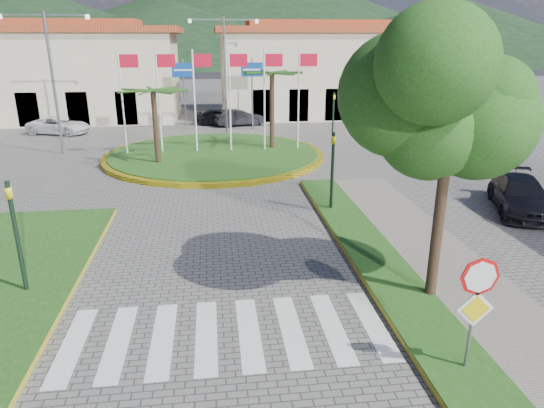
{
  "coord_description": "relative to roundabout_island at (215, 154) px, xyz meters",
  "views": [
    {
      "loc": [
        -0.07,
        -5.8,
        6.56
      ],
      "look_at": [
        1.64,
        8.0,
        1.8
      ],
      "focal_mm": 32.0,
      "sensor_mm": 36.0,
      "label": 1
    }
  ],
  "objects": [
    {
      "name": "sidewalk_right",
      "position": [
        6.0,
        -20.0,
        -0.1
      ],
      "size": [
        4.0,
        28.0,
        0.15
      ],
      "primitive_type": "cube",
      "color": "gray",
      "rests_on": "ground"
    },
    {
      "name": "verge_right",
      "position": [
        4.8,
        -20.0,
        -0.08
      ],
      "size": [
        1.6,
        28.0,
        0.18
      ],
      "primitive_type": "cube",
      "color": "#1D4513",
      "rests_on": "ground"
    },
    {
      "name": "crosswalk",
      "position": [
        -0.0,
        -18.0,
        -0.17
      ],
      "size": [
        8.0,
        3.0,
        0.01
      ],
      "primitive_type": "cube",
      "color": "silver",
      "rests_on": "ground"
    },
    {
      "name": "roundabout_island",
      "position": [
        0.0,
        0.0,
        0.0
      ],
      "size": [
        12.7,
        12.7,
        6.0
      ],
      "color": "yellow",
      "rests_on": "ground"
    },
    {
      "name": "stop_sign",
      "position": [
        4.9,
        -20.04,
        1.62
      ],
      "size": [
        0.8,
        0.11,
        2.65
      ],
      "color": "slate",
      "rests_on": "ground"
    },
    {
      "name": "deciduous_tree",
      "position": [
        5.5,
        -17.0,
        5.0
      ],
      "size": [
        3.6,
        3.6,
        6.8
      ],
      "color": "black",
      "rests_on": "ground"
    },
    {
      "name": "traffic_light_left",
      "position": [
        -5.2,
        -15.5,
        1.77
      ],
      "size": [
        0.15,
        0.18,
        3.2
      ],
      "color": "black",
      "rests_on": "ground"
    },
    {
      "name": "traffic_light_right",
      "position": [
        4.5,
        -10.0,
        1.77
      ],
      "size": [
        0.15,
        0.18,
        3.2
      ],
      "color": "black",
      "rests_on": "ground"
    },
    {
      "name": "traffic_light_far",
      "position": [
        8.0,
        4.0,
        1.77
      ],
      "size": [
        0.18,
        0.15,
        3.2
      ],
      "color": "black",
      "rests_on": "ground"
    },
    {
      "name": "direction_sign_west",
      "position": [
        -2.0,
        8.97,
        3.36
      ],
      "size": [
        1.6,
        0.14,
        5.2
      ],
      "color": "slate",
      "rests_on": "ground"
    },
    {
      "name": "direction_sign_east",
      "position": [
        3.0,
        8.97,
        3.36
      ],
      "size": [
        1.6,
        0.14,
        5.2
      ],
      "color": "slate",
      "rests_on": "ground"
    },
    {
      "name": "street_lamp_centre",
      "position": [
        1.0,
        8.0,
        4.32
      ],
      "size": [
        4.8,
        0.16,
        8.0
      ],
      "color": "slate",
      "rests_on": "ground"
    },
    {
      "name": "street_lamp_west",
      "position": [
        -9.0,
        2.0,
        4.32
      ],
      "size": [
        4.8,
        0.16,
        8.0
      ],
      "color": "slate",
      "rests_on": "ground"
    },
    {
      "name": "building_left",
      "position": [
        -14.0,
        16.0,
        3.73
      ],
      "size": [
        23.32,
        9.54,
        8.05
      ],
      "color": "beige",
      "rests_on": "ground"
    },
    {
      "name": "building_right",
      "position": [
        10.0,
        16.0,
        3.73
      ],
      "size": [
        19.08,
        9.54,
        8.05
      ],
      "color": "beige",
      "rests_on": "ground"
    },
    {
      "name": "hill_far_west",
      "position": [
        -55.0,
        118.0,
        10.83
      ],
      "size": [
        140.0,
        140.0,
        22.0
      ],
      "primitive_type": "cone",
      "color": "black",
      "rests_on": "ground"
    },
    {
      "name": "hill_far_mid",
      "position": [
        15.0,
        138.0,
        14.83
      ],
      "size": [
        180.0,
        180.0,
        30.0
      ],
      "primitive_type": "cone",
      "color": "black",
      "rests_on": "ground"
    },
    {
      "name": "hill_far_east",
      "position": [
        70.0,
        113.0,
        8.83
      ],
      "size": [
        120.0,
        120.0,
        18.0
      ],
      "primitive_type": "cone",
      "color": "black",
      "rests_on": "ground"
    },
    {
      "name": "hill_near_back",
      "position": [
        -10.0,
        108.0,
        7.83
      ],
      "size": [
        110.0,
        110.0,
        16.0
      ],
      "primitive_type": "cone",
      "color": "black",
      "rests_on": "ground"
    },
    {
      "name": "white_van",
      "position": [
        -11.06,
        8.74,
        0.44
      ],
      "size": [
        4.82,
        3.31,
        1.22
      ],
      "primitive_type": "imported",
      "rotation": [
        0.0,
        0.0,
        1.25
      ],
      "color": "silver",
      "rests_on": "ground"
    },
    {
      "name": "car_dark_a",
      "position": [
        0.53,
        11.14,
        0.49
      ],
      "size": [
        4.17,
        2.72,
        1.32
      ],
      "primitive_type": "imported",
      "rotation": [
        0.0,
        0.0,
        1.24
      ],
      "color": "black",
      "rests_on": "ground"
    },
    {
      "name": "car_dark_b",
      "position": [
        2.09,
        10.63,
        0.47
      ],
      "size": [
        4.09,
        2.25,
        1.28
      ],
      "primitive_type": "imported",
      "rotation": [
        0.0,
        0.0,
        1.81
      ],
      "color": "black",
      "rests_on": "ground"
    },
    {
      "name": "car_side_right",
      "position": [
        12.0,
        -10.82,
        0.5
      ],
      "size": [
        3.4,
        4.99,
        1.34
      ],
      "primitive_type": "imported",
      "rotation": [
        0.0,
        0.0,
        -0.36
      ],
      "color": "black",
      "rests_on": "ground"
    }
  ]
}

